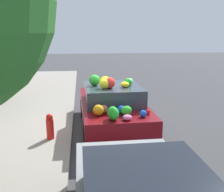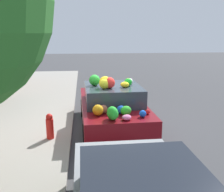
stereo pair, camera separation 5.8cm
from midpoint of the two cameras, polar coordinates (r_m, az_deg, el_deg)
name	(u,v)px [view 1 (the left image)]	position (r m, az deg, el deg)	size (l,w,h in m)	color
ground_plane	(108,128)	(8.27, -1.13, -7.02)	(60.00, 60.00, 0.00)	#424244
sidewalk_curb	(19,130)	(8.44, -19.84, -7.01)	(24.00, 3.20, 0.12)	#9E998E
fire_hydrant	(50,126)	(7.29, -13.58, -6.46)	(0.20, 0.20, 0.70)	red
art_car	(112,106)	(8.00, -0.21, -2.10)	(4.18, 1.95, 1.73)	maroon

